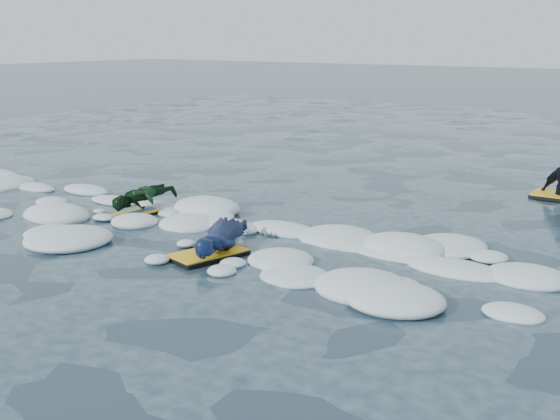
{
  "coord_description": "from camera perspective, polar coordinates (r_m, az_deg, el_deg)",
  "views": [
    {
      "loc": [
        6.9,
        -6.54,
        2.79
      ],
      "look_at": [
        1.21,
        1.6,
        0.33
      ],
      "focal_mm": 45.0,
      "sensor_mm": 36.0,
      "label": 1
    }
  ],
  "objects": [
    {
      "name": "prone_child_unit",
      "position": [
        11.53,
        -11.01,
        0.81
      ],
      "size": [
        0.67,
        1.19,
        0.44
      ],
      "rotation": [
        0.0,
        0.0,
        1.5
      ],
      "color": "black",
      "rests_on": "ground"
    },
    {
      "name": "ground",
      "position": [
        9.91,
        -11.1,
        -2.7
      ],
      "size": [
        120.0,
        120.0,
        0.0
      ],
      "primitive_type": "plane",
      "color": "#192D3D",
      "rests_on": "ground"
    },
    {
      "name": "foam_band",
      "position": [
        10.62,
        -7.1,
        -1.42
      ],
      "size": [
        12.0,
        3.1,
        0.3
      ],
      "primitive_type": null,
      "color": "white",
      "rests_on": "ground"
    },
    {
      "name": "prone_woman_unit",
      "position": [
        9.28,
        -4.97,
        -2.36
      ],
      "size": [
        1.08,
        1.6,
        0.39
      ],
      "rotation": [
        0.0,
        0.0,
        1.32
      ],
      "color": "black",
      "rests_on": "ground"
    }
  ]
}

